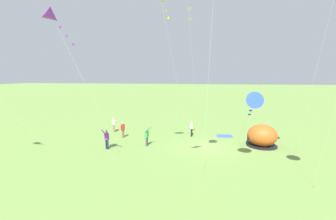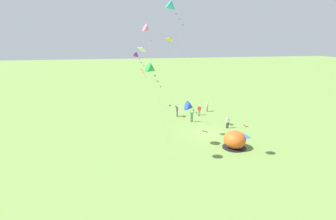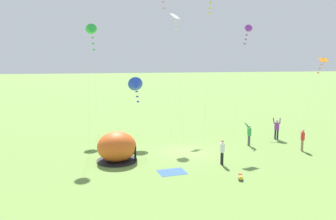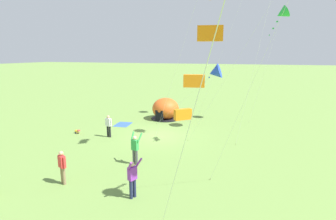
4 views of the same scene
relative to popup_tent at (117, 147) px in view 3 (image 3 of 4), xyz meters
name	(u,v)px [view 3 (image 3 of 4)]	position (x,y,z in m)	size (l,w,h in m)	color
ground_plane	(187,152)	(5.38, 1.20, -1.00)	(300.00, 300.00, 0.00)	olive
popup_tent	(117,147)	(0.00, 0.00, 0.00)	(2.81, 2.81, 2.10)	#D8591E
picnic_blanket	(172,172)	(3.23, -3.01, -0.99)	(1.70, 1.30, 0.01)	#3359A5
toddler_crawling	(241,177)	(6.88, -5.17, -0.82)	(0.37, 0.55, 0.32)	gold
person_with_toddler	(303,139)	(14.15, -0.47, -0.03)	(0.38, 0.54, 1.72)	#8C7251
person_watching_sky	(222,151)	(6.85, -2.28, -0.03)	(0.28, 0.59, 1.72)	black
person_flying_kite	(277,128)	(14.22, 3.38, 0.00)	(0.72, 0.62, 1.89)	#1E2347
person_arms_raised	(249,134)	(10.84, 1.88, 0.00)	(0.54, 0.68, 1.89)	#4C4C51
kite_white	(175,20)	(6.45, 9.64, 9.84)	(1.24, 6.69, 11.57)	silver
kite_green	(92,31)	(-1.50, 9.99, 8.68)	(1.22, 2.79, 10.35)	silver
kite_purple	(248,30)	(14.20, 9.77, 9.03)	(3.47, 4.08, 10.58)	silver
kite_blue	(136,86)	(1.97, 4.99, 3.84)	(1.25, 5.80, 5.57)	silver
kite_orange	(322,63)	(21.90, 8.00, 5.70)	(4.50, 2.94, 7.32)	silver
kite_yellow	(210,1)	(8.65, 5.70, 11.03)	(2.55, 5.05, 12.81)	silver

